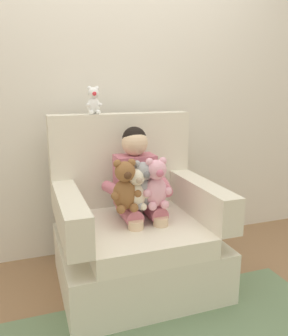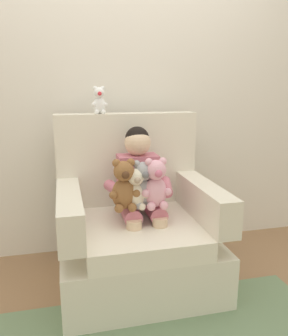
{
  "view_description": "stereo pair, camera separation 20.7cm",
  "coord_description": "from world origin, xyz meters",
  "px_view_note": "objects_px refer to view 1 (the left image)",
  "views": [
    {
      "loc": [
        -0.64,
        -1.95,
        1.29
      ],
      "look_at": [
        0.03,
        -0.05,
        0.8
      ],
      "focal_mm": 36.8,
      "sensor_mm": 36.0,
      "label": 1
    },
    {
      "loc": [
        -0.44,
        -2.01,
        1.29
      ],
      "look_at": [
        0.03,
        -0.05,
        0.8
      ],
      "focal_mm": 36.8,
      "sensor_mm": 36.0,
      "label": 2
    }
  ],
  "objects_px": {
    "plush_pink": "(156,184)",
    "plush_white_on_backrest": "(94,101)",
    "seated_child": "(138,185)",
    "plush_brown": "(125,187)",
    "plush_cream": "(137,190)",
    "plush_grey": "(144,185)",
    "armchair": "(135,232)"
  },
  "relations": [
    {
      "from": "plush_pink",
      "to": "plush_white_on_backrest",
      "type": "height_order",
      "value": "plush_white_on_backrest"
    },
    {
      "from": "seated_child",
      "to": "plush_brown",
      "type": "bearing_deg",
      "value": -126.77
    },
    {
      "from": "plush_cream",
      "to": "plush_grey",
      "type": "xyz_separation_m",
      "value": [
        0.05,
        0.02,
        0.02
      ]
    },
    {
      "from": "seated_child",
      "to": "plush_cream",
      "type": "distance_m",
      "value": 0.16
    },
    {
      "from": "seated_child",
      "to": "plush_white_on_backrest",
      "type": "xyz_separation_m",
      "value": [
        -0.21,
        0.29,
        0.52
      ]
    },
    {
      "from": "plush_cream",
      "to": "seated_child",
      "type": "bearing_deg",
      "value": 70.73
    },
    {
      "from": "plush_pink",
      "to": "plush_brown",
      "type": "relative_size",
      "value": 0.99
    },
    {
      "from": "plush_white_on_backrest",
      "to": "plush_brown",
      "type": "bearing_deg",
      "value": -85.56
    },
    {
      "from": "seated_child",
      "to": "plush_brown",
      "type": "xyz_separation_m",
      "value": [
        -0.13,
        -0.15,
        0.04
      ]
    },
    {
      "from": "plush_brown",
      "to": "plush_white_on_backrest",
      "type": "distance_m",
      "value": 0.66
    },
    {
      "from": "seated_child",
      "to": "plush_brown",
      "type": "distance_m",
      "value": 0.2
    },
    {
      "from": "armchair",
      "to": "plush_grey",
      "type": "distance_m",
      "value": 0.37
    },
    {
      "from": "armchair",
      "to": "plush_pink",
      "type": "xyz_separation_m",
      "value": [
        0.09,
        -0.15,
        0.36
      ]
    },
    {
      "from": "armchair",
      "to": "plush_pink",
      "type": "relative_size",
      "value": 3.54
    },
    {
      "from": "plush_cream",
      "to": "plush_pink",
      "type": "height_order",
      "value": "plush_pink"
    },
    {
      "from": "plush_grey",
      "to": "plush_brown",
      "type": "height_order",
      "value": "plush_brown"
    },
    {
      "from": "armchair",
      "to": "plush_white_on_backrest",
      "type": "height_order",
      "value": "plush_white_on_backrest"
    },
    {
      "from": "armchair",
      "to": "plush_brown",
      "type": "relative_size",
      "value": 3.51
    },
    {
      "from": "seated_child",
      "to": "plush_white_on_backrest",
      "type": "relative_size",
      "value": 4.46
    },
    {
      "from": "plush_grey",
      "to": "armchair",
      "type": "bearing_deg",
      "value": 118.86
    },
    {
      "from": "seated_child",
      "to": "plush_cream",
      "type": "bearing_deg",
      "value": -107.38
    },
    {
      "from": "armchair",
      "to": "seated_child",
      "type": "xyz_separation_m",
      "value": [
        0.03,
        0.01,
        0.32
      ]
    },
    {
      "from": "plush_cream",
      "to": "plush_grey",
      "type": "height_order",
      "value": "plush_grey"
    },
    {
      "from": "armchair",
      "to": "plush_cream",
      "type": "relative_size",
      "value": 4.23
    },
    {
      "from": "plush_brown",
      "to": "plush_cream",
      "type": "bearing_deg",
      "value": -8.09
    },
    {
      "from": "armchair",
      "to": "plush_cream",
      "type": "bearing_deg",
      "value": -102.72
    },
    {
      "from": "armchair",
      "to": "plush_brown",
      "type": "bearing_deg",
      "value": -126.62
    },
    {
      "from": "seated_child",
      "to": "plush_pink",
      "type": "bearing_deg",
      "value": -63.86
    },
    {
      "from": "seated_child",
      "to": "plush_brown",
      "type": "height_order",
      "value": "seated_child"
    },
    {
      "from": "armchair",
      "to": "plush_white_on_backrest",
      "type": "distance_m",
      "value": 0.91
    },
    {
      "from": "plush_pink",
      "to": "plush_brown",
      "type": "bearing_deg",
      "value": 178.24
    },
    {
      "from": "plush_brown",
      "to": "armchair",
      "type": "bearing_deg",
      "value": 44.85
    }
  ]
}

